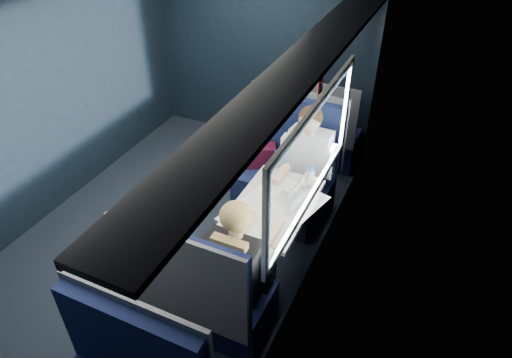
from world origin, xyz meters
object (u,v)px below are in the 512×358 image
at_px(cup, 314,183).
at_px(laptop, 291,200).
at_px(woman, 240,261).
at_px(seat_row_front, 315,134).
at_px(seat_bay_far, 202,294).
at_px(table, 270,209).
at_px(bottle_small, 310,178).
at_px(man, 305,165).
at_px(seat_bay_near, 285,173).

bearing_deg(cup, laptop, -106.73).
distance_m(woman, laptop, 0.76).
height_order(seat_row_front, woman, woman).
xyz_separation_m(seat_bay_far, cup, (0.45, 1.24, 0.37)).
xyz_separation_m(table, bottle_small, (0.23, 0.34, 0.18)).
height_order(seat_bay_far, seat_row_front, seat_bay_far).
relative_size(table, man, 0.76).
relative_size(seat_bay_far, seat_row_front, 1.09).
bearing_deg(table, laptop, 12.17).
height_order(seat_bay_far, laptop, seat_bay_far).
bearing_deg(seat_row_front, cup, -72.45).
xyz_separation_m(table, seat_bay_near, (-0.20, 0.87, -0.24)).
bearing_deg(laptop, seat_bay_far, -111.24).
bearing_deg(seat_row_front, bottle_small, -74.03).
bearing_deg(cup, table, -126.60).
distance_m(seat_bay_near, cup, 0.78).
bearing_deg(table, man, 84.48).
distance_m(seat_bay_near, laptop, 0.99).
height_order(woman, laptop, woman).
bearing_deg(man, cup, -58.77).
xyz_separation_m(man, cup, (0.20, -0.33, 0.07)).
relative_size(seat_bay_near, cup, 13.71).
xyz_separation_m(table, cup, (0.27, 0.36, 0.12)).
height_order(table, man, man).
bearing_deg(cup, bottle_small, -152.48).
height_order(seat_row_front, cup, seat_row_front).
bearing_deg(seat_bay_far, seat_bay_near, 90.42).
xyz_separation_m(laptop, cup, (0.10, 0.33, -0.01)).
bearing_deg(seat_row_front, man, -77.17).
distance_m(table, cup, 0.47).
height_order(laptop, bottle_small, bottle_small).
height_order(seat_bay_near, woman, woman).
height_order(seat_bay_far, woman, woman).
relative_size(woman, cup, 14.38).
relative_size(seat_row_front, laptop, 3.82).
xyz_separation_m(seat_bay_far, man, (0.25, 1.57, 0.30)).
bearing_deg(seat_bay_near, seat_row_front, 89.21).
bearing_deg(seat_bay_far, laptop, 68.76).
distance_m(seat_bay_near, man, 0.43).
bearing_deg(seat_bay_near, woman, -80.56).
xyz_separation_m(seat_bay_far, woman, (0.25, 0.17, 0.31)).
bearing_deg(table, cup, 53.40).
bearing_deg(table, seat_row_front, 95.80).
bearing_deg(man, seat_bay_far, -99.03).
height_order(seat_bay_near, laptop, seat_bay_near).
bearing_deg(bottle_small, woman, -98.93).
xyz_separation_m(bottle_small, cup, (0.04, 0.02, -0.05)).
bearing_deg(seat_row_front, woman, -84.30).
bearing_deg(bottle_small, seat_bay_near, 129.00).
bearing_deg(bottle_small, table, -124.05).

